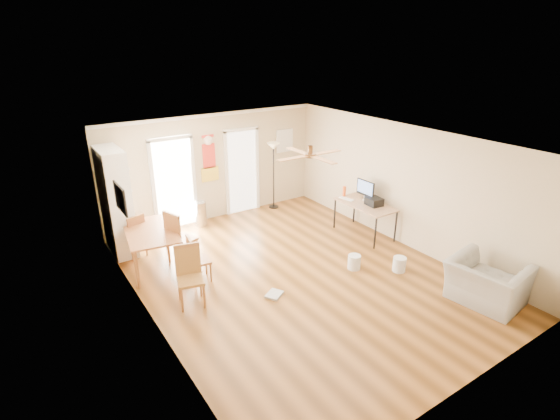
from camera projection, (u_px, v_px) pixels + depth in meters
floor at (297, 275)px, 8.25m from camera, size 7.00×7.00×0.00m
ceiling at (300, 142)px, 7.28m from camera, size 5.50×7.00×0.00m
wall_back at (214, 167)px, 10.47m from camera, size 5.50×0.04×2.60m
wall_front at (473, 307)px, 5.06m from camera, size 5.50×0.04×2.60m
wall_left at (147, 252)px, 6.36m from camera, size 0.04×7.00×2.60m
wall_right at (403, 186)px, 9.18m from camera, size 0.04×7.00×2.60m
crown_molding at (300, 144)px, 7.30m from camera, size 5.50×7.00×0.08m
kitchen_doorway at (174, 185)px, 10.01m from camera, size 0.90×0.10×2.10m
bathroom_doorway at (242, 172)px, 10.94m from camera, size 0.80×0.10×2.10m
wall_decal at (209, 158)px, 10.30m from camera, size 0.46×0.03×1.10m
ac_grille at (285, 141)px, 11.35m from camera, size 0.50×0.04×0.60m
framed_poster at (120, 199)px, 7.30m from camera, size 0.04×0.66×0.48m
ceiling_fan at (310, 155)px, 7.11m from camera, size 1.24×1.24×0.20m
bookshelf at (116, 202)px, 8.78m from camera, size 0.58×1.05×2.23m
dining_table at (153, 248)px, 8.48m from camera, size 1.14×1.65×0.76m
dining_chair_right_a at (182, 237)px, 8.55m from camera, size 0.59×0.59×1.12m
dining_chair_right_b at (199, 258)px, 7.94m from camera, size 0.42×0.42×0.90m
dining_chair_near at (190, 277)px, 7.19m from camera, size 0.52×0.52×1.04m
dining_chair_far at (133, 236)px, 8.81m from camera, size 0.48×0.48×0.93m
trash_can at (201, 214)px, 10.32m from camera, size 0.29×0.29×0.60m
torchiere_lamp at (274, 176)px, 11.22m from camera, size 0.37×0.37×1.75m
computer_desk at (364, 219)px, 9.83m from camera, size 0.70×1.41×0.75m
imac at (365, 191)px, 9.78m from camera, size 0.19×0.52×0.49m
keyboard at (346, 199)px, 9.97m from camera, size 0.19×0.38×0.01m
printer at (374, 201)px, 9.58m from camera, size 0.33×0.38×0.18m
orange_bottle at (344, 191)px, 10.13m from camera, size 0.10×0.10×0.23m
wastebasket_a at (354, 262)px, 8.45m from camera, size 0.26×0.26×0.29m
wastebasket_b at (399, 264)px, 8.36m from camera, size 0.32×0.32×0.29m
floor_cloth at (274, 295)px, 7.60m from camera, size 0.38×0.36×0.04m
armchair at (487, 283)px, 7.29m from camera, size 1.17×1.29×0.76m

